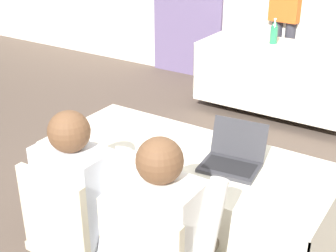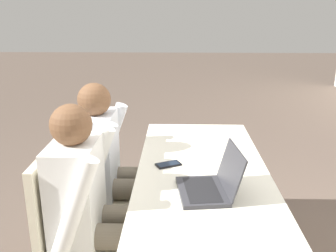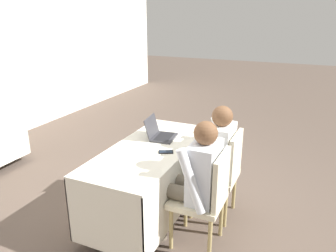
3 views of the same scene
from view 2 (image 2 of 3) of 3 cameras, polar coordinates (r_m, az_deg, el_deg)
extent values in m
cube|color=silver|center=(2.10, 5.28, -6.82)|extent=(1.66, 0.72, 0.02)
cube|color=silver|center=(2.25, -4.28, -13.97)|extent=(1.66, 0.01, 0.60)
cube|color=silver|center=(2.30, 14.20, -13.85)|extent=(1.66, 0.01, 0.60)
cube|color=silver|center=(2.98, 4.16, -5.71)|extent=(0.01, 0.72, 0.60)
cube|color=#333338|center=(1.84, 5.16, -9.87)|extent=(0.33, 0.26, 0.02)
cube|color=black|center=(1.83, 5.17, -9.58)|extent=(0.29, 0.19, 0.00)
cube|color=#333338|center=(1.82, 9.57, -6.46)|extent=(0.31, 0.10, 0.21)
cube|color=black|center=(1.82, 9.57, -6.46)|extent=(0.28, 0.08, 0.18)
cube|color=black|center=(2.13, 0.04, -5.89)|extent=(0.12, 0.16, 0.01)
cube|color=#192333|center=(2.13, 0.04, -5.75)|extent=(0.11, 0.14, 0.00)
cube|color=white|center=(2.63, 5.16, -1.41)|extent=(0.25, 0.32, 0.00)
cylinder|color=tan|center=(2.44, -5.42, -17.21)|extent=(0.04, 0.04, 0.41)
cylinder|color=tan|center=(2.73, -4.53, -12.99)|extent=(0.04, 0.04, 0.41)
cylinder|color=tan|center=(2.50, -13.80, -16.68)|extent=(0.04, 0.04, 0.41)
cylinder|color=tan|center=(2.79, -11.92, -12.66)|extent=(0.04, 0.04, 0.41)
cube|color=beige|center=(2.49, -9.17, -10.35)|extent=(0.44, 0.44, 0.05)
cube|color=beige|center=(2.43, -14.11, -4.90)|extent=(0.40, 0.04, 0.45)
cube|color=beige|center=(2.07, -11.78, -16.84)|extent=(0.44, 0.44, 0.05)
cube|color=beige|center=(2.00, -17.91, -10.39)|extent=(0.40, 0.04, 0.45)
cylinder|color=#665B4C|center=(2.35, -6.52, -9.55)|extent=(0.13, 0.42, 0.13)
cylinder|color=#665B4C|center=(2.51, -5.96, -7.68)|extent=(0.13, 0.42, 0.13)
cylinder|color=#665B4C|center=(2.48, -2.00, -15.71)|extent=(0.10, 0.10, 0.46)
cylinder|color=#665B4C|center=(2.63, -1.76, -13.56)|extent=(0.10, 0.10, 0.46)
cube|color=silver|center=(2.38, -10.69, -4.23)|extent=(0.36, 0.22, 0.52)
cylinder|color=silver|center=(2.18, -10.80, -6.12)|extent=(0.08, 0.26, 0.54)
cylinder|color=silver|center=(2.56, -8.87, -2.35)|extent=(0.08, 0.26, 0.54)
sphere|color=brown|center=(2.28, -11.19, 3.97)|extent=(0.20, 0.20, 0.20)
cylinder|color=#665B4C|center=(1.92, -8.64, -16.39)|extent=(0.13, 0.42, 0.13)
cylinder|color=#665B4C|center=(2.07, -7.77, -13.62)|extent=(0.13, 0.42, 0.13)
cube|color=white|center=(1.94, -13.77, -9.75)|extent=(0.36, 0.22, 0.52)
cylinder|color=white|center=(1.75, -14.28, -12.72)|extent=(0.08, 0.26, 0.54)
cylinder|color=white|center=(2.11, -11.27, -7.02)|extent=(0.08, 0.26, 0.54)
sphere|color=brown|center=(1.81, -14.57, 0.17)|extent=(0.20, 0.20, 0.20)
camera|label=1|loc=(2.05, -71.72, 17.44)|focal=50.00mm
camera|label=3|loc=(4.73, -14.68, 21.88)|focal=35.00mm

